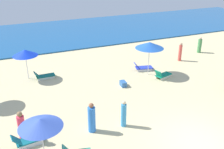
{
  "coord_description": "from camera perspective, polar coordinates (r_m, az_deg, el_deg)",
  "views": [
    {
      "loc": [
        -7.93,
        -7.86,
        8.25
      ],
      "look_at": [
        -1.39,
        7.4,
        0.89
      ],
      "focal_mm": 41.61,
      "sensor_mm": 36.0,
      "label": 1
    }
  ],
  "objects": [
    {
      "name": "umbrella_2",
      "position": [
        19.72,
        8.27,
        6.41
      ],
      "size": [
        2.15,
        2.15,
        2.64
      ],
      "color": "silver",
      "rests_on": "ground_plane"
    },
    {
      "name": "umbrella_4",
      "position": [
        19.93,
        -18.57,
        4.55
      ],
      "size": [
        1.81,
        1.81,
        2.29
      ],
      "color": "silver",
      "rests_on": "ground_plane"
    },
    {
      "name": "umbrella_1",
      "position": [
        11.3,
        -15.47,
        -10.23
      ],
      "size": [
        1.88,
        1.88,
        2.27
      ],
      "color": "silver",
      "rests_on": "ground_plane"
    },
    {
      "name": "lounge_chair_2_0",
      "position": [
        20.03,
        11.07,
        -0.11
      ],
      "size": [
        1.51,
        0.93,
        0.74
      ],
      "rotation": [
        0.0,
        0.0,
        1.84
      ],
      "color": "silver",
      "rests_on": "ground_plane"
    },
    {
      "name": "beachgoer_3",
      "position": [
        13.57,
        -19.22,
        -10.96
      ],
      "size": [
        0.36,
        0.36,
        1.69
      ],
      "rotation": [
        0.0,
        0.0,
        6.26
      ],
      "color": "#F53B59",
      "rests_on": "ground_plane"
    },
    {
      "name": "lounge_chair_4_0",
      "position": [
        20.26,
        -14.69,
        -0.28
      ],
      "size": [
        1.53,
        0.64,
        0.62
      ],
      "rotation": [
        0.0,
        0.0,
        1.6
      ],
      "color": "silver",
      "rests_on": "ground_plane"
    },
    {
      "name": "lounge_chair_1_1",
      "position": [
        13.51,
        -18.19,
        -13.67
      ],
      "size": [
        1.48,
        0.73,
        0.71
      ],
      "rotation": [
        0.0,
        0.0,
        1.69
      ],
      "color": "silver",
      "rests_on": "ground_plane"
    },
    {
      "name": "beachgoer_2",
      "position": [
        26.48,
        18.69,
        6.04
      ],
      "size": [
        0.37,
        0.37,
        1.5
      ],
      "rotation": [
        0.0,
        0.0,
        3.12
      ],
      "color": "#499153",
      "rests_on": "ground_plane"
    },
    {
      "name": "beachgoer_4",
      "position": [
        23.71,
        14.75,
        4.78
      ],
      "size": [
        0.34,
        0.34,
        1.65
      ],
      "rotation": [
        0.0,
        0.0,
        1.74
      ],
      "color": "#E55249",
      "rests_on": "ground_plane"
    },
    {
      "name": "ground_plane",
      "position": [
        13.88,
        18.14,
        -13.97
      ],
      "size": [
        60.0,
        60.0,
        0.0
      ],
      "primitive_type": "plane",
      "color": "beige"
    },
    {
      "name": "cooler_box_0",
      "position": [
        18.47,
        2.47,
        -2.03
      ],
      "size": [
        0.41,
        0.61,
        0.36
      ],
      "primitive_type": "cube",
      "rotation": [
        0.0,
        0.0,
        1.5
      ],
      "color": "#3165A6",
      "rests_on": "ground_plane"
    },
    {
      "name": "ocean",
      "position": [
        32.96,
        -8.65,
        9.25
      ],
      "size": [
        60.0,
        13.86,
        0.12
      ],
      "primitive_type": "cube",
      "color": "#195490",
      "rests_on": "ground_plane"
    },
    {
      "name": "beachgoer_1",
      "position": [
        13.58,
        -4.49,
        -9.6
      ],
      "size": [
        0.48,
        0.48,
        1.67
      ],
      "rotation": [
        0.0,
        0.0,
        6.04
      ],
      "color": "#3079DE",
      "rests_on": "ground_plane"
    },
    {
      "name": "lounge_chair_2_1",
      "position": [
        21.21,
        6.76,
        1.55
      ],
      "size": [
        1.62,
        1.0,
        0.67
      ],
      "rotation": [
        0.0,
        0.0,
        1.33
      ],
      "color": "silver",
      "rests_on": "ground_plane"
    },
    {
      "name": "beachgoer_0",
      "position": [
        13.97,
        2.58,
        -8.74
      ],
      "size": [
        0.36,
        0.36,
        1.53
      ],
      "rotation": [
        0.0,
        0.0,
        5.02
      ],
      "color": "#3891D0",
      "rests_on": "ground_plane"
    }
  ]
}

